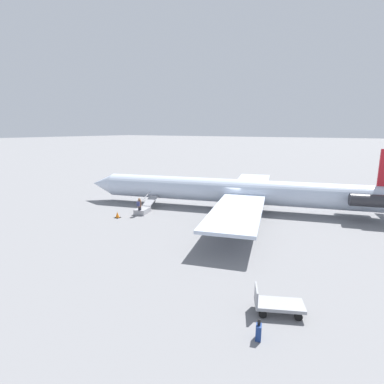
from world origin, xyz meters
TOP-DOWN VIEW (x-y plane):
  - ground_plane at (0.00, 0.00)m, footprint 600.00×600.00m
  - airplane_main at (-0.93, -0.26)m, footprint 33.49×26.21m
  - boarding_stairs at (7.09, 5.94)m, footprint 2.08×4.14m
  - passenger at (6.71, 7.05)m, footprint 0.41×0.56m
  - luggage_cart at (-9.36, 15.89)m, footprint 2.46×1.91m
  - suitcase at (-9.27, 18.01)m, footprint 0.31×0.41m
  - traffic_cone_near_stairs at (7.97, 8.78)m, footprint 0.52×0.52m

SIDE VIEW (x-z plane):
  - ground_plane at x=0.00m, z-range 0.00..0.00m
  - traffic_cone_near_stairs at x=7.97m, z-range -0.02..0.55m
  - suitcase at x=-9.27m, z-range -0.11..0.77m
  - boarding_stairs at x=7.09m, z-range -0.46..1.19m
  - luggage_cart at x=-9.36m, z-range -0.15..1.07m
  - passenger at x=6.71m, z-range 0.13..1.87m
  - airplane_main at x=-0.93m, z-range -1.32..5.23m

